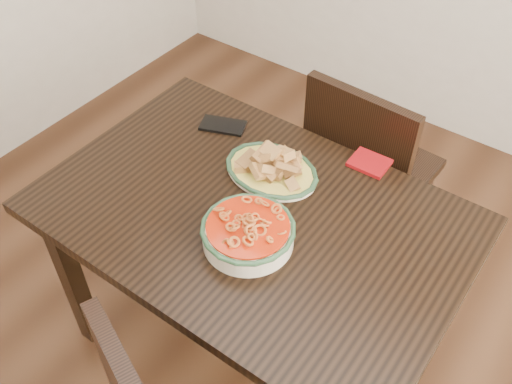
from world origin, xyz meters
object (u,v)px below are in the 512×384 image
Objects in this scene: dining_table at (252,232)px; noodle_bowl at (248,231)px; smartphone at (223,125)px; fish_plate at (272,163)px; chair_far at (365,167)px.

noodle_bowl is (0.06, -0.10, 0.14)m from dining_table.
noodle_bowl is at bearing -65.47° from smartphone.
fish_plate is 1.14× the size of noodle_bowl.
noodle_bowl is at bearing 92.02° from chair_far.
dining_table is at bearing -61.17° from smartphone.
chair_far is at bearing 75.68° from fish_plate.
smartphone is at bearing 46.57° from chair_far.
fish_plate is 0.29m from smartphone.
smartphone reaches higher than dining_table.
chair_far is at bearing 89.11° from noodle_bowl.
dining_table is 0.18m from noodle_bowl.
fish_plate is at bearing 111.95° from noodle_bowl.
fish_plate is at bearing -41.13° from smartphone.
fish_plate reaches higher than noodle_bowl.
noodle_bowl is (-0.01, -0.73, 0.29)m from chair_far.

